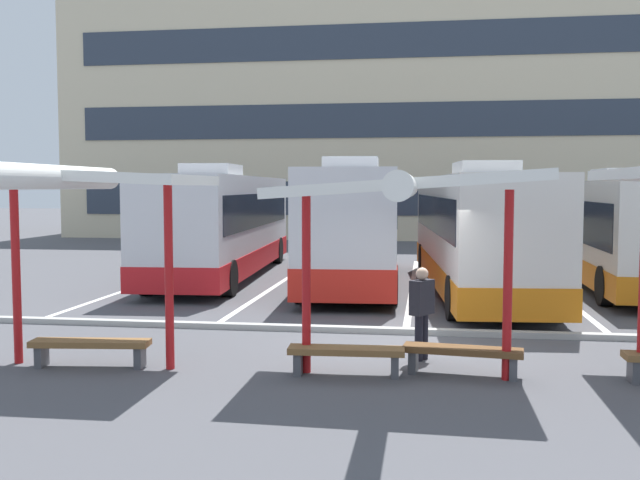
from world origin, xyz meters
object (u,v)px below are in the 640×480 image
coach_bus_1 (354,226)px  bench_0 (90,347)px  waiting_shelter_0 (82,182)px  waiting_passenger_1 (422,307)px  bench_1 (346,354)px  waiting_shelter_1 (405,190)px  coach_bus_3 (611,231)px  bench_2 (463,354)px  coach_bus_0 (223,225)px  coach_bus_2 (476,233)px

coach_bus_1 → bench_0: coach_bus_1 is taller
waiting_shelter_0 → waiting_passenger_1: (5.36, 1.46, -2.11)m
coach_bus_1 → waiting_shelter_0: (-3.23, -10.98, 1.27)m
coach_bus_1 → waiting_passenger_1: 9.80m
bench_1 → waiting_shelter_1: bearing=-8.3°
coach_bus_1 → coach_bus_3: 7.93m
bench_2 → waiting_shelter_0: bearing=-175.1°
coach_bus_0 → waiting_passenger_1: bearing=-58.6°
coach_bus_1 → bench_0: size_ratio=5.59×
waiting_shelter_0 → waiting_shelter_1: 5.10m
waiting_shelter_1 → bench_2: size_ratio=2.32×
coach_bus_0 → coach_bus_1: bearing=-15.0°
waiting_shelter_1 → waiting_shelter_0: bearing=-178.8°
coach_bus_0 → bench_0: bearing=-84.3°
coach_bus_3 → waiting_passenger_1: size_ratio=7.82×
bench_1 → coach_bus_1: bearing=95.2°
bench_0 → bench_2: bearing=3.4°
bench_2 → bench_0: bearing=-176.6°
coach_bus_2 → bench_2: 9.36m
coach_bus_3 → waiting_passenger_1: 12.32m
coach_bus_0 → coach_bus_3: bearing=0.9°
coach_bus_1 → bench_2: 10.92m
coach_bus_1 → waiting_shelter_1: (1.87, -10.88, 1.15)m
waiting_passenger_1 → coach_bus_3: bearing=62.5°
coach_bus_2 → coach_bus_3: bearing=31.6°
coach_bus_2 → waiting_shelter_0: 11.95m
waiting_shelter_1 → bench_1: bearing=171.7°
waiting_shelter_1 → bench_0: bearing=179.4°
bench_1 → coach_bus_3: bearing=60.6°
waiting_shelter_0 → bench_1: bearing=3.3°
waiting_shelter_0 → coach_bus_0: bearing=95.6°
bench_0 → waiting_shelter_1: bearing=-0.6°
coach_bus_0 → coach_bus_2: size_ratio=0.98×
waiting_shelter_1 → waiting_passenger_1: (0.25, 1.35, -2.00)m
bench_2 → coach_bus_3: bearing=67.0°
coach_bus_3 → waiting_shelter_0: 16.64m
coach_bus_2 → bench_1: (-2.58, -9.51, -1.34)m
waiting_shelter_1 → bench_1: waiting_shelter_1 is taller
coach_bus_0 → coach_bus_3: (12.23, 0.20, -0.10)m
coach_bus_2 → waiting_shelter_0: bearing=-124.8°
bench_0 → waiting_passenger_1: (5.36, 1.30, 0.57)m
coach_bus_0 → coach_bus_2: coach_bus_0 is taller
coach_bus_3 → bench_2: size_ratio=6.60×
bench_0 → waiting_passenger_1: waiting_passenger_1 is taller
coach_bus_0 → waiting_shelter_0: (1.19, -12.17, 1.32)m
coach_bus_2 → waiting_passenger_1: bearing=-99.7°
waiting_shelter_0 → waiting_passenger_1: waiting_shelter_0 is taller
coach_bus_1 → waiting_passenger_1: coach_bus_1 is taller
waiting_shelter_0 → bench_2: (6.00, 0.52, -2.68)m
coach_bus_0 → bench_2: coach_bus_0 is taller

